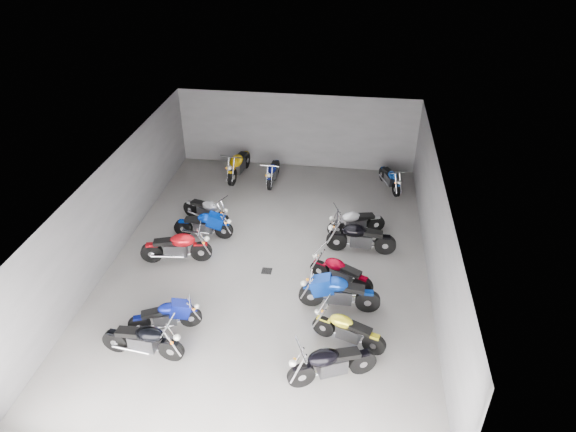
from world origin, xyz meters
name	(u,v)px	position (x,y,z in m)	size (l,w,h in m)	color
ground	(269,261)	(0.00, 0.00, 0.00)	(14.00, 14.00, 0.00)	gray
wall_back	(297,131)	(0.00, 7.00, 1.60)	(10.00, 0.10, 3.20)	slate
wall_left	(113,208)	(-5.00, 0.00, 1.60)	(0.10, 14.00, 3.20)	slate
wall_right	(435,232)	(5.00, 0.00, 1.60)	(0.10, 14.00, 3.20)	slate
ceiling	(267,173)	(0.00, 0.00, 3.22)	(10.00, 14.00, 0.04)	black
drain_grate	(267,271)	(0.00, -0.50, 0.01)	(0.32, 0.32, 0.01)	black
motorcycle_left_a	(143,340)	(-2.48, -4.34, 0.53)	(2.20, 0.47, 0.97)	black
motorcycle_left_b	(166,316)	(-2.24, -3.38, 0.47)	(1.88, 0.82, 0.87)	black
motorcycle_left_d	(177,247)	(-2.91, -0.37, 0.55)	(2.26, 0.60, 1.00)	black
motorcycle_left_e	(204,225)	(-2.44, 1.08, 0.49)	(2.06, 0.41, 0.91)	black
motorcycle_left_f	(207,210)	(-2.62, 2.02, 0.49)	(1.92, 0.94, 0.90)	black
motorcycle_right_a	(331,363)	(2.27, -4.45, 0.54)	(2.12, 1.03, 0.99)	black
motorcycle_right_b	(348,330)	(2.62, -3.22, 0.48)	(1.95, 0.78, 0.89)	black
motorcycle_right_c	(338,293)	(2.30, -1.87, 0.55)	(2.31, 0.45, 1.02)	black
motorcycle_right_d	(340,273)	(2.31, -0.88, 0.49)	(1.94, 0.96, 0.91)	black
motorcycle_right_e	(360,238)	(2.86, 0.96, 0.55)	(2.28, 0.44, 1.01)	black
motorcycle_right_f	(356,222)	(2.68, 1.98, 0.49)	(1.97, 0.86, 0.91)	black
motorcycle_back_b	(239,164)	(-2.25, 5.63, 0.56)	(0.56, 2.34, 1.03)	black
motorcycle_back_c	(273,172)	(-0.75, 5.35, 0.47)	(0.40, 1.96, 0.86)	black
motorcycle_back_f	(390,178)	(3.96, 5.46, 0.46)	(0.82, 1.81, 0.84)	black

